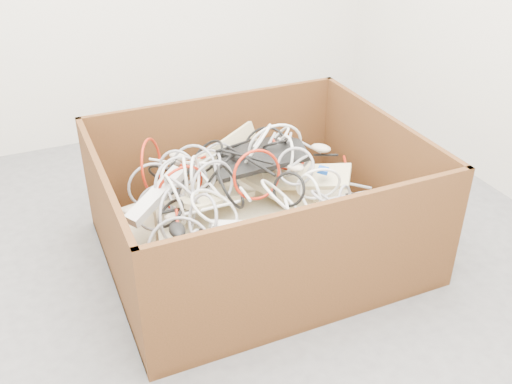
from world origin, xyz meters
name	(u,v)px	position (x,y,z in m)	size (l,w,h in m)	color
ground	(237,264)	(0.00, 0.00, 0.00)	(3.00, 3.00, 0.00)	#4F4F52
cardboard_box	(254,227)	(0.10, 0.05, 0.14)	(1.27, 1.06, 0.57)	#3C270F
keyboard_pile	(260,193)	(0.14, 0.07, 0.29)	(0.94, 0.93, 0.34)	beige
mice_scatter	(234,195)	(0.00, 0.01, 0.35)	(1.03, 0.68, 0.17)	beige
power_strip_left	(156,196)	(-0.30, 0.10, 0.37)	(0.32, 0.06, 0.04)	silver
power_strip_right	(243,227)	(-0.05, -0.19, 0.33)	(0.25, 0.05, 0.04)	silver
vga_plug	(323,170)	(0.41, 0.01, 0.37)	(0.04, 0.04, 0.02)	#0C44C0
cable_tangle	(224,180)	(-0.02, 0.08, 0.39)	(1.09, 0.91, 0.44)	gray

